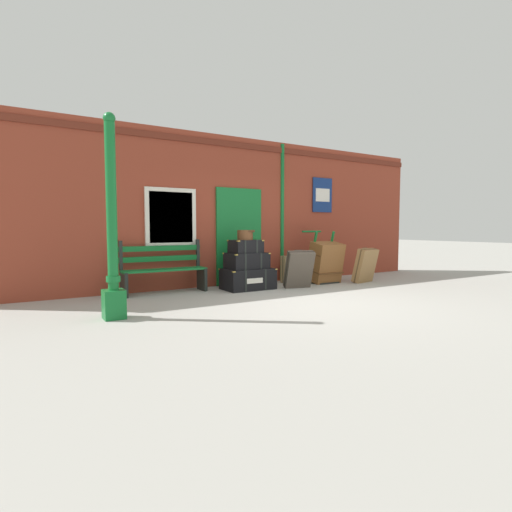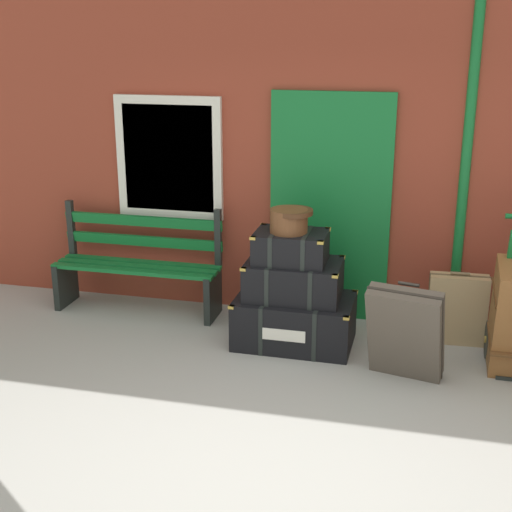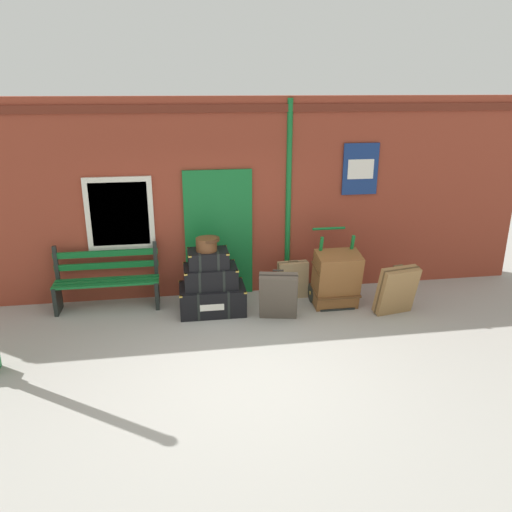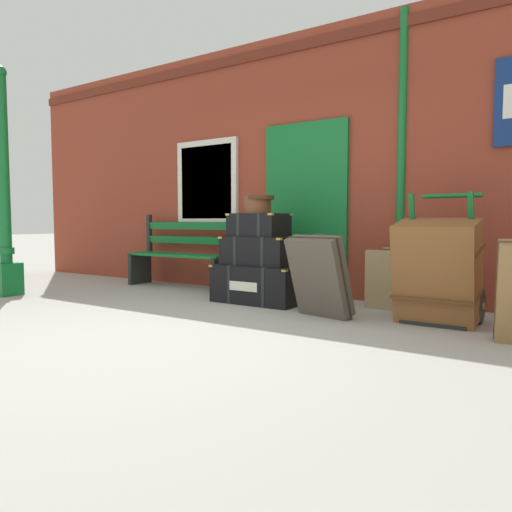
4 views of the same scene
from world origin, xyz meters
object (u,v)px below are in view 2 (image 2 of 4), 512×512
object	(u,v)px
steamer_trunk_top	(291,247)
round_hatbox	(290,219)
steamer_trunk_middle	(294,279)
steamer_trunk_base	(295,321)
platform_bench	(139,265)
suitcase_cream	(405,333)
suitcase_caramel	(457,309)

from	to	relation	value
steamer_trunk_top	round_hatbox	distance (m)	0.24
steamer_trunk_top	steamer_trunk_middle	bearing A→B (deg)	15.87
steamer_trunk_middle	round_hatbox	size ratio (longest dim) A/B	2.29
steamer_trunk_top	round_hatbox	bearing A→B (deg)	-144.58
steamer_trunk_base	steamer_trunk_top	world-z (taller)	steamer_trunk_top
platform_bench	steamer_trunk_top	xyz separation A→B (m)	(1.57, -0.42, 0.43)
steamer_trunk_top	suitcase_cream	distance (m)	1.20
steamer_trunk_base	round_hatbox	world-z (taller)	round_hatbox
steamer_trunk_middle	suitcase_caramel	distance (m)	1.45
round_hatbox	steamer_trunk_top	bearing A→B (deg)	35.42
platform_bench	steamer_trunk_middle	world-z (taller)	platform_bench
steamer_trunk_base	suitcase_cream	size ratio (longest dim) A/B	1.28
suitcase_caramel	suitcase_cream	size ratio (longest dim) A/B	0.82
steamer_trunk_middle	suitcase_cream	size ratio (longest dim) A/B	1.03
steamer_trunk_base	steamer_trunk_top	distance (m)	0.66
suitcase_cream	round_hatbox	bearing A→B (deg)	155.34
steamer_trunk_middle	suitcase_caramel	xyz separation A→B (m)	(1.38, 0.35, -0.27)
steamer_trunk_base	steamer_trunk_middle	size ratio (longest dim) A/B	1.24
platform_bench	suitcase_caramel	bearing A→B (deg)	-1.21
steamer_trunk_middle	suitcase_caramel	size ratio (longest dim) A/B	1.26
steamer_trunk_top	suitcase_cream	world-z (taller)	steamer_trunk_top
suitcase_caramel	platform_bench	bearing A→B (deg)	178.79
steamer_trunk_top	suitcase_cream	xyz separation A→B (m)	(0.99, -0.47, -0.48)
platform_bench	steamer_trunk_base	bearing A→B (deg)	-14.88
suitcase_caramel	suitcase_cream	bearing A→B (deg)	-116.60
steamer_trunk_base	suitcase_cream	distance (m)	1.07
round_hatbox	suitcase_cream	world-z (taller)	round_hatbox
steamer_trunk_middle	platform_bench	bearing A→B (deg)	165.64
platform_bench	round_hatbox	world-z (taller)	round_hatbox
steamer_trunk_middle	suitcase_cream	bearing A→B (deg)	-26.39
platform_bench	suitcase_caramel	xyz separation A→B (m)	(2.97, -0.06, -0.14)
steamer_trunk_base	round_hatbox	size ratio (longest dim) A/B	2.84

